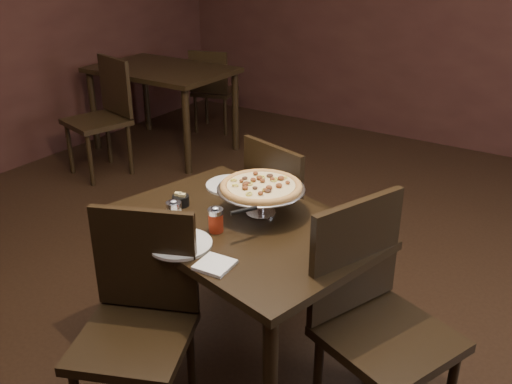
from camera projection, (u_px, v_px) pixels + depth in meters
The scene contains 16 objects.
room at pixel (255, 67), 2.36m from camera, with size 6.04×7.04×2.84m.
dining_table at pixel (241, 243), 2.57m from camera, with size 1.32×1.03×0.73m.
background_table at pixel (162, 79), 5.23m from camera, with size 1.26×0.84×0.79m.
pizza_stand at pixel (261, 187), 2.57m from camera, with size 0.40×0.40×0.17m.
parmesan_shaker at pixel (174, 213), 2.51m from camera, with size 0.07×0.07×0.12m.
pepper_flake_shaker at pixel (216, 219), 2.45m from camera, with size 0.07×0.07×0.12m.
packet_caddy at pixel (181, 200), 2.69m from camera, with size 0.08×0.08×0.06m.
napkin_stack at pixel (215, 265), 2.21m from camera, with size 0.13×0.13×0.01m, color white.
plate_left at pixel (232, 185), 2.90m from camera, with size 0.26×0.26×0.01m, color silver.
plate_near at pixel (180, 244), 2.35m from camera, with size 0.27×0.27×0.01m, color silver.
serving_spatula at pixel (244, 211), 2.35m from camera, with size 0.15×0.15×0.02m.
chair_far at pixel (288, 212), 3.15m from camera, with size 0.53×0.53×0.92m.
chair_near at pixel (138, 317), 2.28m from camera, with size 0.57×0.57×0.93m.
chair_side at pixel (375, 315), 2.24m from camera, with size 0.60×0.60×0.99m.
bg_chair_far at pixel (213, 88), 5.81m from camera, with size 0.50×0.50×0.85m.
bg_chair_near at pixel (104, 112), 4.78m from camera, with size 0.55×0.55×0.97m.
Camera 1 is at (1.36, -1.95, 1.91)m, focal length 40.00 mm.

